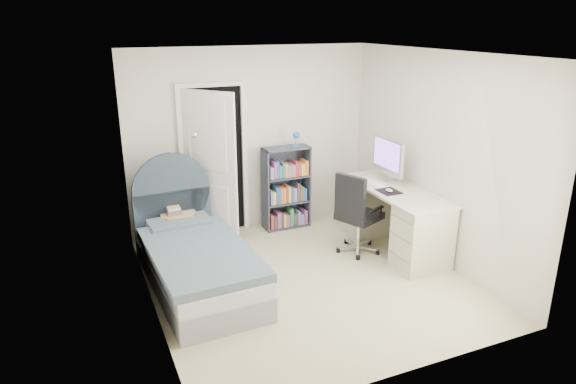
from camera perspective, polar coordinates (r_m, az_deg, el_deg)
name	(u,v)px	position (r m, az deg, el deg)	size (l,w,h in m)	color
room_shell	(308,175)	(5.47, 2.26, 1.94)	(3.50, 3.70, 2.60)	tan
door	(211,164)	(6.74, -8.55, 3.08)	(0.92, 0.66, 2.06)	black
bed	(196,260)	(5.82, -10.23, -7.40)	(1.08, 2.14, 1.29)	gray
nightstand	(177,222)	(6.58, -12.19, -3.23)	(0.43, 0.43, 0.63)	tan
floor_lamp	(194,200)	(6.69, -10.35, -0.89)	(0.22, 0.22, 1.52)	silver
bookcase	(286,191)	(7.19, -0.19, 0.10)	(0.65, 0.28, 1.38)	#3A404F
desk	(393,216)	(6.65, 11.62, -2.65)	(0.67, 1.68, 1.37)	beige
office_chair	(356,210)	(6.40, 7.52, -2.03)	(0.61, 0.62, 1.05)	silver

